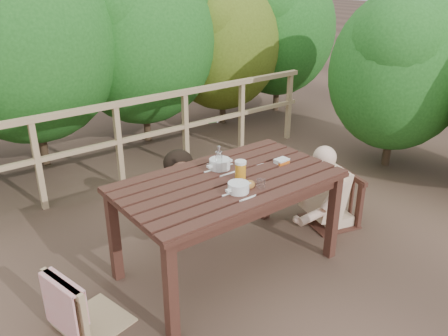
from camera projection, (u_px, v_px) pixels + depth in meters
ground at (228, 266)px, 3.94m from camera, size 60.00×60.00×0.00m
table at (228, 225)px, 3.78m from camera, size 1.75×0.99×0.81m
chair_left at (87, 271)px, 3.13m from camera, size 0.54×0.54×0.91m
chair_far at (177, 183)px, 4.45m from camera, size 0.54×0.54×0.85m
chair_right at (333, 179)px, 4.43m from camera, size 0.58×0.58×0.95m
woman at (175, 164)px, 4.39m from camera, size 0.68×0.75×1.25m
diner_right at (337, 159)px, 4.37m from camera, size 0.80×0.71×1.36m
railing at (119, 145)px, 5.19m from camera, size 5.60×0.10×1.01m
hedge_row at (96, 7)px, 5.72m from camera, size 6.60×1.60×3.80m
soup_near at (238, 188)px, 3.38m from camera, size 0.27×0.27×0.09m
soup_far at (220, 165)px, 3.78m from camera, size 0.29×0.29×0.10m
bread_roll at (248, 185)px, 3.46m from camera, size 0.12×0.09×0.07m
beer_glass at (240, 171)px, 3.56m from camera, size 0.09×0.09×0.17m
bottle at (219, 160)px, 3.68m from camera, size 0.06×0.06×0.24m
tumbler at (261, 185)px, 3.44m from camera, size 0.07×0.07×0.08m
butter_tub at (282, 162)px, 3.89m from camera, size 0.12×0.09×0.05m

